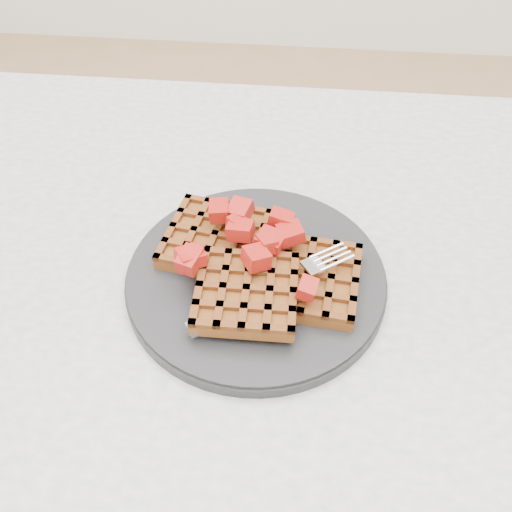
{
  "coord_description": "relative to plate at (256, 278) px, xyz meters",
  "views": [
    {
      "loc": [
        -0.06,
        -0.34,
        1.19
      ],
      "look_at": [
        -0.09,
        0.03,
        0.79
      ],
      "focal_mm": 40.0,
      "sensor_mm": 36.0,
      "label": 1
    }
  ],
  "objects": [
    {
      "name": "fork",
      "position": [
        0.03,
        -0.03,
        0.02
      ],
      "size": [
        0.16,
        0.12,
        0.02
      ],
      "primitive_type": null,
      "rotation": [
        0.0,
        0.0,
        -0.96
      ],
      "color": "silver",
      "rests_on": "plate"
    },
    {
      "name": "table",
      "position": [
        0.09,
        -0.03,
        -0.12
      ],
      "size": [
        1.2,
        0.8,
        0.75
      ],
      "color": "silver",
      "rests_on": "ground"
    },
    {
      "name": "plate",
      "position": [
        0.0,
        0.0,
        0.0
      ],
      "size": [
        0.26,
        0.26,
        0.02
      ],
      "primitive_type": "cylinder",
      "color": "black",
      "rests_on": "table"
    },
    {
      "name": "strawberry_pile",
      "position": [
        0.0,
        0.0,
        0.05
      ],
      "size": [
        0.15,
        0.15,
        0.02
      ],
      "primitive_type": null,
      "color": "#860705",
      "rests_on": "waffles"
    },
    {
      "name": "waffles",
      "position": [
        0.0,
        -0.0,
        0.02
      ],
      "size": [
        0.2,
        0.18,
        0.03
      ],
      "color": "brown",
      "rests_on": "plate"
    }
  ]
}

